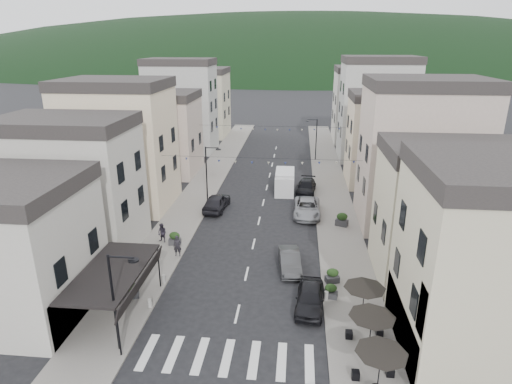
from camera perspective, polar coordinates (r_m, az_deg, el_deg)
sidewalk_left at (r=52.64m, az=-6.63°, el=1.27°), size 4.00×76.00×0.12m
sidewalk_right at (r=51.64m, az=9.86°, el=0.74°), size 4.00×76.00×0.12m
hill_backdrop at (r=317.27m, az=5.27°, el=16.44°), size 640.00×360.00×70.00m
bistro_building at (r=26.18m, az=30.30°, el=-9.23°), size 10.00×8.00×10.00m
boutique_awning at (r=27.71m, az=-18.18°, el=-10.23°), size 3.77×7.50×3.28m
buildings_row_left at (r=58.38m, az=-12.49°, el=8.89°), size 10.20×54.16×14.00m
buildings_row_right at (r=55.47m, az=17.23°, el=8.15°), size 10.20×54.16×14.50m
cafe_terrace at (r=24.50m, az=15.16°, el=-16.27°), size 2.50×8.10×2.53m
streetlamp_left_near at (r=24.54m, az=-17.97°, el=-12.75°), size 1.70×0.56×6.00m
streetlamp_left_far at (r=45.63m, az=-6.31°, el=3.20°), size 1.70×0.56×6.00m
streetlamp_right_far at (r=62.18m, az=7.80°, el=7.52°), size 1.70×0.56×6.00m
bollards at (r=27.67m, az=-2.68°, el=-15.81°), size 11.66×10.26×0.60m
bunting_near at (r=40.44m, az=0.56°, el=4.07°), size 19.00×0.28×0.62m
bunting_far at (r=55.98m, az=2.05°, el=8.40°), size 19.00×0.28×0.62m
parked_car_a at (r=28.64m, az=7.22°, el=-13.80°), size 2.13×4.55×1.51m
parked_car_b at (r=32.84m, az=4.53°, el=-9.13°), size 1.99×4.44×1.41m
parked_car_c at (r=42.71m, az=6.81°, el=-2.12°), size 2.63×5.60×1.55m
parked_car_d at (r=48.99m, az=6.71°, el=0.67°), size 2.55×5.11×1.42m
parked_car_e at (r=43.95m, az=-5.27°, el=-1.34°), size 2.43×5.09×1.68m
delivery_van at (r=49.19m, az=3.86°, el=1.51°), size 2.18×5.37×2.56m
pedestrian_a at (r=34.88m, az=-10.43°, el=-7.08°), size 0.69×0.51×1.74m
pedestrian_b at (r=37.43m, az=-12.40°, el=-5.35°), size 0.99×0.89×1.69m
planter_la at (r=30.47m, az=-16.39°, el=-12.43°), size 1.19×0.90×1.18m
planter_lb at (r=36.93m, az=-10.80°, el=-6.09°), size 1.07×0.67×1.14m
planter_ra at (r=29.75m, az=9.93°, el=-12.88°), size 1.01×0.70×1.03m
planter_rb at (r=31.44m, az=10.15°, el=-10.92°), size 1.09×0.81×1.09m
planter_rc at (r=40.62m, az=11.39°, el=-3.60°), size 1.29×1.00×1.27m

